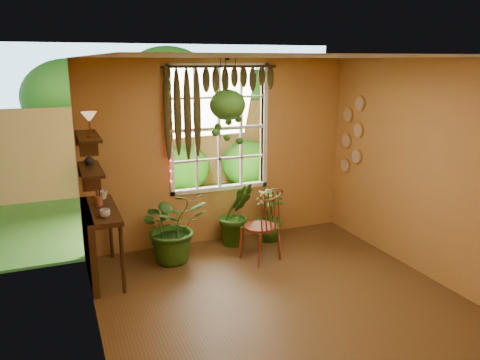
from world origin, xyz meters
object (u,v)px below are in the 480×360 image
object	(u,v)px
hanging_basket	(228,109)
potted_plant_left	(173,226)
counter_ledge	(93,236)
windsor_chair	(262,236)
potted_plant_mid	(236,214)

from	to	relation	value
hanging_basket	potted_plant_left	bearing A→B (deg)	-169.15
counter_ledge	windsor_chair	bearing A→B (deg)	-7.90
windsor_chair	potted_plant_left	size ratio (longest dim) A/B	1.19
windsor_chair	potted_plant_mid	size ratio (longest dim) A/B	1.26
potted_plant_left	potted_plant_mid	distance (m)	1.02
counter_ledge	windsor_chair	xyz separation A→B (m)	(2.17, -0.30, -0.21)
potted_plant_left	windsor_chair	bearing A→B (deg)	-20.92
potted_plant_mid	windsor_chair	bearing A→B (deg)	-79.76
counter_ledge	potted_plant_mid	distance (m)	2.08
counter_ledge	hanging_basket	distance (m)	2.42
windsor_chair	potted_plant_mid	bearing A→B (deg)	81.64
potted_plant_mid	hanging_basket	xyz separation A→B (m)	(-0.15, -0.06, 1.54)
hanging_basket	windsor_chair	bearing A→B (deg)	-65.84
windsor_chair	hanging_basket	bearing A→B (deg)	95.56
counter_ledge	windsor_chair	world-z (taller)	windsor_chair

